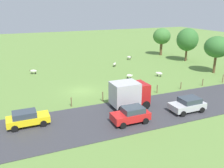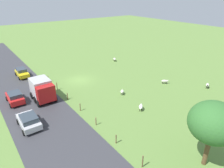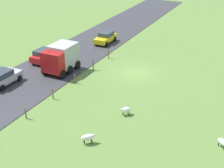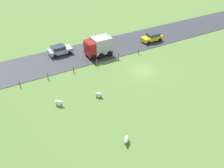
# 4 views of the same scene
# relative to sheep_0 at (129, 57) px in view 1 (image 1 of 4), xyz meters

# --- Properties ---
(ground_plane) EXTENTS (160.00, 160.00, 0.00)m
(ground_plane) POSITION_rel_sheep_0_xyz_m (15.55, -15.31, -0.55)
(ground_plane) COLOR olive
(road_strip) EXTENTS (8.00, 80.00, 0.06)m
(road_strip) POSITION_rel_sheep_0_xyz_m (24.98, -15.31, -0.52)
(road_strip) COLOR #38383D
(road_strip) RESTS_ON ground_plane
(sheep_0) EXTENTS (1.23, 0.97, 0.80)m
(sheep_0) POSITION_rel_sheep_0_xyz_m (0.00, 0.00, 0.00)
(sheep_0) COLOR silver
(sheep_0) RESTS_ON ground_plane
(sheep_1) EXTENTS (0.95, 1.02, 0.75)m
(sheep_1) POSITION_rel_sheep_0_xyz_m (12.80, -6.48, -0.06)
(sheep_1) COLOR white
(sheep_1) RESTS_ON ground_plane
(sheep_2) EXTENTS (0.87, 1.27, 0.79)m
(sheep_2) POSITION_rel_sheep_0_xyz_m (3.84, -20.48, -0.01)
(sheep_2) COLOR silver
(sheep_2) RESTS_ON ground_plane
(sheep_3) EXTENTS (1.17, 1.08, 0.71)m
(sheep_3) POSITION_rel_sheep_0_xyz_m (4.29, -5.35, -0.08)
(sheep_3) COLOR beige
(sheep_3) RESTS_ON ground_plane
(sheep_4) EXTENTS (1.11, 1.06, 0.79)m
(sheep_4) POSITION_rel_sheep_0_xyz_m (13.68, -1.38, -0.01)
(sheep_4) COLOR white
(sheep_4) RESTS_ON ground_plane
(tree_0) EXTENTS (4.24, 4.24, 6.41)m
(tree_0) POSITION_rel_sheep_0_xyz_m (15.41, 8.90, 4.00)
(tree_0) COLOR brown
(tree_0) RESTS_ON ground_plane
(tree_1) EXTENTS (4.43, 4.43, 6.90)m
(tree_1) POSITION_rel_sheep_0_xyz_m (5.78, 10.58, 3.97)
(tree_1) COLOR brown
(tree_1) RESTS_ON ground_plane
(tree_2) EXTENTS (4.05, 4.05, 6.31)m
(tree_2) POSITION_rel_sheep_0_xyz_m (-1.73, 9.34, 3.87)
(tree_2) COLOR brown
(tree_2) RESTS_ON ground_plane
(fence_post_0) EXTENTS (0.12, 0.12, 1.12)m
(fence_post_0) POSITION_rel_sheep_0_xyz_m (20.29, -17.94, 0.01)
(fence_post_0) COLOR brown
(fence_post_0) RESTS_ON ground_plane
(fence_post_1) EXTENTS (0.12, 0.12, 1.27)m
(fence_post_1) POSITION_rel_sheep_0_xyz_m (20.29, -13.98, 0.08)
(fence_post_1) COLOR brown
(fence_post_1) RESTS_ON ground_plane
(fence_post_2) EXTENTS (0.12, 0.12, 1.05)m
(fence_post_2) POSITION_rel_sheep_0_xyz_m (20.29, -10.02, -0.03)
(fence_post_2) COLOR brown
(fence_post_2) RESTS_ON ground_plane
(fence_post_3) EXTENTS (0.12, 0.12, 1.12)m
(fence_post_3) POSITION_rel_sheep_0_xyz_m (20.29, -6.06, 0.01)
(fence_post_3) COLOR brown
(fence_post_3) RESTS_ON ground_plane
(fence_post_4) EXTENTS (0.12, 0.12, 1.03)m
(fence_post_4) POSITION_rel_sheep_0_xyz_m (20.29, -2.10, -0.04)
(fence_post_4) COLOR brown
(fence_post_4) RESTS_ON ground_plane
(fence_post_5) EXTENTS (0.12, 0.12, 1.06)m
(fence_post_5) POSITION_rel_sheep_0_xyz_m (20.29, 1.86, -0.02)
(fence_post_5) COLOR brown
(fence_post_5) RESTS_ON ground_plane
(fence_post_6) EXTENTS (0.12, 0.12, 1.30)m
(fence_post_6) POSITION_rel_sheep_0_xyz_m (20.29, 5.82, 0.10)
(fence_post_6) COLOR brown
(fence_post_6) RESTS_ON ground_plane
(truck_0) EXTENTS (2.74, 4.22, 3.09)m
(truck_0) POSITION_rel_sheep_0_xyz_m (23.25, -11.87, 1.18)
(truck_0) COLOR #B21919
(truck_0) RESTS_ON road_strip
(car_0) EXTENTS (2.05, 3.82, 1.63)m
(car_0) POSITION_rel_sheep_0_xyz_m (26.75, -13.41, 0.35)
(car_0) COLOR red
(car_0) RESTS_ON road_strip
(car_1) EXTENTS (2.17, 3.94, 1.57)m
(car_1) POSITION_rel_sheep_0_xyz_m (26.81, -6.33, 0.32)
(car_1) COLOR #B7B7BC
(car_1) RESTS_ON road_strip
(car_2) EXTENTS (1.93, 4.05, 1.54)m
(car_2) POSITION_rel_sheep_0_xyz_m (23.39, -23.11, 0.31)
(car_2) COLOR yellow
(car_2) RESTS_ON road_strip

